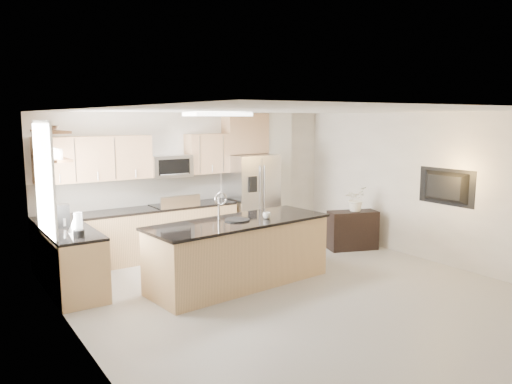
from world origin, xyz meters
TOP-DOWN VIEW (x-y plane):
  - floor at (0.00, 0.00)m, footprint 6.50×6.50m
  - ceiling at (0.00, 0.00)m, footprint 6.00×6.50m
  - wall_back at (0.00, 3.25)m, footprint 6.00×0.02m
  - wall_left at (-3.00, 0.00)m, footprint 0.02×6.50m
  - wall_right at (3.00, 0.00)m, footprint 0.02×6.50m
  - back_counter at (-1.23, 2.93)m, footprint 3.55×0.66m
  - left_counter at (-2.67, 1.85)m, footprint 0.66×1.50m
  - range at (-0.60, 2.92)m, footprint 0.76×0.64m
  - upper_cabinets at (-1.30, 3.09)m, footprint 3.50×0.33m
  - microwave at (-0.60, 3.04)m, footprint 0.76×0.40m
  - refrigerator at (1.06, 2.87)m, footprint 0.92×0.78m
  - partition_column at (1.82, 3.10)m, footprint 0.60×0.30m
  - window at (-2.98, 1.85)m, footprint 0.04×1.15m
  - shelf_lower at (-2.85, 1.95)m, footprint 0.30×1.20m
  - shelf_upper at (-2.85, 1.95)m, footprint 0.30×1.20m
  - ceiling_fixture at (-0.40, 1.60)m, footprint 1.00×0.50m
  - island at (-0.46, 0.87)m, footprint 2.93×1.29m
  - credenza at (2.41, 1.38)m, footprint 1.00×0.68m
  - cup at (-0.04, 0.76)m, footprint 0.13×0.13m
  - platter at (-0.49, 0.88)m, footprint 0.39×0.39m
  - blender at (-2.67, 1.38)m, footprint 0.15×0.15m
  - kettle at (-2.62, 1.75)m, footprint 0.21×0.21m
  - coffee_maker at (-2.69, 2.16)m, footprint 0.21×0.24m
  - bowl at (-2.85, 1.96)m, footprint 0.47×0.47m
  - flower_vase at (2.45, 1.38)m, footprint 0.80×0.75m
  - television at (2.91, -0.20)m, footprint 0.14×1.08m

SIDE VIEW (x-z plane):
  - floor at x=0.00m, z-range 0.00..0.00m
  - credenza at x=2.41m, z-range 0.00..0.74m
  - left_counter at x=-2.67m, z-range 0.00..0.92m
  - back_counter at x=-1.23m, z-range -0.25..1.19m
  - range at x=-0.60m, z-range -0.10..1.04m
  - island at x=-0.46m, z-range -0.21..1.20m
  - refrigerator at x=1.06m, z-range 0.00..1.78m
  - platter at x=-0.49m, z-range 0.98..1.00m
  - cup at x=-0.04m, z-range 0.98..1.08m
  - kettle at x=-2.62m, z-range 0.90..1.17m
  - blender at x=-2.67m, z-range 0.90..1.24m
  - coffee_maker at x=-2.69m, z-range 0.91..1.25m
  - flower_vase at x=2.45m, z-range 0.74..1.44m
  - wall_back at x=0.00m, z-range 0.00..2.60m
  - wall_left at x=-3.00m, z-range 0.00..2.60m
  - wall_right at x=3.00m, z-range 0.00..2.60m
  - partition_column at x=1.82m, z-range 0.00..2.60m
  - television at x=2.91m, z-range 1.04..1.66m
  - microwave at x=-0.60m, z-range 1.43..1.83m
  - window at x=-2.98m, z-range 0.83..2.47m
  - upper_cabinets at x=-1.30m, z-range 1.45..2.20m
  - shelf_lower at x=-2.85m, z-range 1.93..1.97m
  - shelf_upper at x=-2.85m, z-range 2.30..2.34m
  - bowl at x=-2.85m, z-range 2.34..2.42m
  - ceiling_fixture at x=-0.40m, z-range 2.53..2.59m
  - ceiling at x=0.00m, z-range 2.59..2.61m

